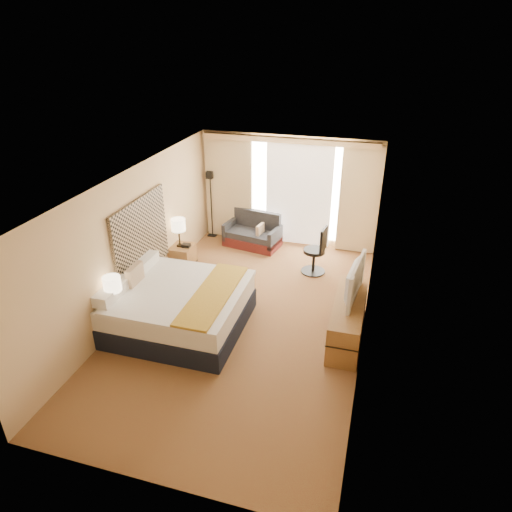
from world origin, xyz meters
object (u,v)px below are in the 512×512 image
(media_dresser, at_px, (348,319))
(lamp_left, at_px, (112,285))
(lamp_right, at_px, (178,225))
(nightstand_right, at_px, (183,258))
(bed, at_px, (178,307))
(floor_lamp, at_px, (211,191))
(television, at_px, (349,279))
(nightstand_left, at_px, (122,322))
(desk_chair, at_px, (317,253))
(loveseat, at_px, (253,235))

(media_dresser, relative_size, lamp_left, 2.93)
(media_dresser, xyz_separation_m, lamp_right, (-3.74, 1.43, 0.69))
(nightstand_right, height_order, bed, bed)
(floor_lamp, bearing_deg, bed, -77.66)
(nightstand_right, xyz_separation_m, media_dresser, (3.70, -1.45, 0.07))
(bed, height_order, television, television)
(bed, bearing_deg, lamp_left, -147.03)
(bed, distance_m, lamp_left, 1.19)
(media_dresser, bearing_deg, nightstand_left, -164.16)
(nightstand_left, bearing_deg, lamp_left, -141.58)
(desk_chair, bearing_deg, media_dresser, -59.63)
(floor_lamp, bearing_deg, nightstand_left, -89.60)
(media_dresser, relative_size, floor_lamp, 1.07)
(bed, distance_m, loveseat, 3.59)
(nightstand_left, relative_size, lamp_right, 0.87)
(floor_lamp, bearing_deg, lamp_right, -90.21)
(floor_lamp, bearing_deg, loveseat, -12.79)
(nightstand_right, distance_m, bed, 2.14)
(media_dresser, bearing_deg, lamp_left, -163.83)
(media_dresser, bearing_deg, lamp_right, 159.01)
(loveseat, xyz_separation_m, floor_lamp, (-1.16, 0.26, 0.92))
(media_dresser, height_order, bed, bed)
(nightstand_right, height_order, media_dresser, media_dresser)
(nightstand_right, relative_size, media_dresser, 0.31)
(loveseat, bearing_deg, media_dresser, -39.62)
(loveseat, height_order, lamp_right, lamp_right)
(television, bearing_deg, lamp_right, 76.99)
(nightstand_right, relative_size, desk_chair, 0.52)
(desk_chair, bearing_deg, television, -59.33)
(desk_chair, bearing_deg, lamp_left, -124.53)
(lamp_right, bearing_deg, lamp_left, -90.20)
(loveseat, relative_size, floor_lamp, 0.84)
(lamp_left, height_order, television, television)
(media_dresser, distance_m, lamp_right, 4.06)
(nightstand_left, xyz_separation_m, television, (3.65, 1.20, 0.76))
(nightstand_left, height_order, desk_chair, desk_chair)
(nightstand_right, relative_size, television, 0.48)
(lamp_left, bearing_deg, nightstand_left, 38.42)
(bed, xyz_separation_m, desk_chair, (2.01, 2.63, 0.07))
(desk_chair, bearing_deg, lamp_right, -159.53)
(lamp_right, bearing_deg, television, -19.25)
(loveseat, relative_size, lamp_left, 2.29)
(desk_chair, height_order, lamp_right, lamp_right)
(desk_chair, xyz_separation_m, lamp_left, (-2.86, -3.18, 0.55))
(bed, distance_m, lamp_right, 2.23)
(lamp_left, relative_size, television, 0.53)
(nightstand_right, xyz_separation_m, loveseat, (1.13, 1.59, -0.01))
(desk_chair, relative_size, lamp_right, 1.69)
(nightstand_left, bearing_deg, floor_lamp, 90.40)
(media_dresser, relative_size, desk_chair, 1.69)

